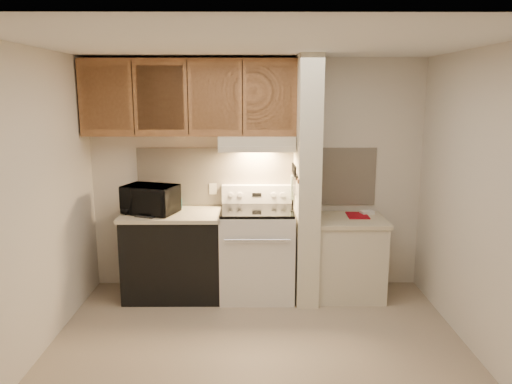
{
  "coord_description": "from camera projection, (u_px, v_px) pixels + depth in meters",
  "views": [
    {
      "loc": [
        -0.04,
        -3.88,
        2.14
      ],
      "look_at": [
        -0.01,
        0.75,
        1.21
      ],
      "focal_mm": 35.0,
      "sensor_mm": 36.0,
      "label": 1
    }
  ],
  "objects": [
    {
      "name": "knife_handle_a",
      "position": [
        295.0,
        172.0,
        4.89
      ],
      "size": [
        0.02,
        0.02,
        0.1
      ],
      "primitive_type": "cylinder",
      "color": "black",
      "rests_on": "knife_strip"
    },
    {
      "name": "knife_handle_e",
      "position": [
        293.0,
        167.0,
        5.21
      ],
      "size": [
        0.02,
        0.02,
        0.1
      ],
      "primitive_type": "cylinder",
      "color": "black",
      "rests_on": "knife_strip"
    },
    {
      "name": "oven_mitt",
      "position": [
        292.0,
        187.0,
        5.3
      ],
      "size": [
        0.03,
        0.11,
        0.26
      ],
      "primitive_type": "cube",
      "color": "gray",
      "rests_on": "partition_pillar"
    },
    {
      "name": "white_box",
      "position": [
        367.0,
        212.0,
        5.37
      ],
      "size": [
        0.16,
        0.13,
        0.04
      ],
      "primitive_type": "cube",
      "rotation": [
        0.0,
        0.0,
        0.27
      ],
      "color": "white",
      "rests_on": "right_countertop"
    },
    {
      "name": "teal_jar",
      "position": [
        178.0,
        203.0,
        5.39
      ],
      "size": [
        0.12,
        0.12,
        0.1
      ],
      "primitive_type": "cylinder",
      "rotation": [
        0.0,
        0.0,
        -0.41
      ],
      "color": "#226966",
      "rests_on": "left_countertop"
    },
    {
      "name": "cab_gap_b",
      "position": [
        188.0,
        98.0,
        4.96
      ],
      "size": [
        0.01,
        0.01,
        0.73
      ],
      "primitive_type": "cube",
      "color": "black",
      "rests_on": "upper_cabinets"
    },
    {
      "name": "cab_door_b",
      "position": [
        160.0,
        98.0,
        4.96
      ],
      "size": [
        0.46,
        0.01,
        0.63
      ],
      "primitive_type": "cube",
      "color": "#905E36",
      "rests_on": "upper_cabinets"
    },
    {
      "name": "partition_pillar",
      "position": [
        307.0,
        181.0,
        5.11
      ],
      "size": [
        0.22,
        0.7,
        2.5
      ],
      "primitive_type": "cube",
      "color": "beige",
      "rests_on": "floor"
    },
    {
      "name": "right_countertop",
      "position": [
        350.0,
        220.0,
        5.2
      ],
      "size": [
        0.74,
        0.64,
        0.04
      ],
      "primitive_type": "cube",
      "color": "beige",
      "rests_on": "right_cab_base"
    },
    {
      "name": "left_countertop",
      "position": [
        173.0,
        214.0,
        5.19
      ],
      "size": [
        1.04,
        0.67,
        0.04
      ],
      "primitive_type": "cube",
      "color": "beige",
      "rests_on": "dishwasher_front"
    },
    {
      "name": "range_knob_right_inner",
      "position": [
        273.0,
        195.0,
        5.39
      ],
      "size": [
        0.05,
        0.02,
        0.05
      ],
      "primitive_type": "cylinder",
      "rotation": [
        1.57,
        0.0,
        0.0
      ],
      "color": "silver",
      "rests_on": "range_backguard"
    },
    {
      "name": "range_knob_right_outer",
      "position": [
        283.0,
        195.0,
        5.39
      ],
      "size": [
        0.05,
        0.02,
        0.05
      ],
      "primitive_type": "cylinder",
      "rotation": [
        1.57,
        0.0,
        0.0
      ],
      "color": "silver",
      "rests_on": "range_backguard"
    },
    {
      "name": "spoon_rest",
      "position": [
        145.0,
        217.0,
        4.99
      ],
      "size": [
        0.21,
        0.14,
        0.01
      ],
      "primitive_type": "cube",
      "rotation": [
        0.0,
        0.0,
        -0.38
      ],
      "color": "black",
      "rests_on": "left_countertop"
    },
    {
      "name": "microwave",
      "position": [
        150.0,
        199.0,
        5.14
      ],
      "size": [
        0.61,
        0.51,
        0.29
      ],
      "primitive_type": "imported",
      "rotation": [
        0.0,
        0.0,
        -0.32
      ],
      "color": "black",
      "rests_on": "left_countertop"
    },
    {
      "name": "wall_left",
      "position": [
        33.0,
        206.0,
        3.97
      ],
      "size": [
        0.02,
        3.0,
        2.5
      ],
      "primitive_type": "cube",
      "color": "beige",
      "rests_on": "floor"
    },
    {
      "name": "knife_blade_c",
      "position": [
        294.0,
        186.0,
        5.07
      ],
      "size": [
        0.01,
        0.04,
        0.2
      ],
      "primitive_type": "cube",
      "color": "silver",
      "rests_on": "knife_strip"
    },
    {
      "name": "hood_lip",
      "position": [
        257.0,
        149.0,
        4.97
      ],
      "size": [
        0.78,
        0.04,
        0.06
      ],
      "primitive_type": "cube",
      "color": "beige",
      "rests_on": "range_hood"
    },
    {
      "name": "range_hood",
      "position": [
        257.0,
        143.0,
        5.17
      ],
      "size": [
        0.78,
        0.44,
        0.15
      ],
      "primitive_type": "cube",
      "color": "beige",
      "rests_on": "upper_cabinets"
    },
    {
      "name": "outlet",
      "position": [
        213.0,
        189.0,
        5.46
      ],
      "size": [
        0.08,
        0.01,
        0.12
      ],
      "primitive_type": "cube",
      "color": "beige",
      "rests_on": "backsplash"
    },
    {
      "name": "cab_door_a",
      "position": [
        106.0,
        98.0,
        4.95
      ],
      "size": [
        0.46,
        0.01,
        0.63
      ],
      "primitive_type": "cube",
      "color": "#905E36",
      "rests_on": "upper_cabinets"
    },
    {
      "name": "cab_door_d",
      "position": [
        270.0,
        98.0,
        4.96
      ],
      "size": [
        0.46,
        0.01,
        0.63
      ],
      "primitive_type": "cube",
      "color": "#905E36",
      "rests_on": "upper_cabinets"
    },
    {
      "name": "range_knob_left_inner",
      "position": [
        240.0,
        195.0,
        5.39
      ],
      "size": [
        0.05,
        0.02,
        0.05
      ],
      "primitive_type": "cylinder",
      "rotation": [
        1.57,
        0.0,
        0.0
      ],
      "color": "silver",
      "rests_on": "range_backguard"
    },
    {
      "name": "knife_blade_a",
      "position": [
        295.0,
        187.0,
        4.9
      ],
      "size": [
        0.01,
        0.03,
        0.16
      ],
      "primitive_type": "cube",
      "color": "silver",
      "rests_on": "knife_strip"
    },
    {
      "name": "dishwasher_front",
      "position": [
        174.0,
        256.0,
        5.28
      ],
      "size": [
        1.0,
        0.63,
        0.87
      ],
      "primitive_type": "cube",
      "color": "black",
      "rests_on": "floor"
    },
    {
      "name": "knife_handle_b",
      "position": [
        295.0,
        171.0,
        4.97
      ],
      "size": [
        0.02,
        0.02,
        0.1
      ],
      "primitive_type": "cylinder",
      "color": "black",
      "rests_on": "knife_strip"
    },
    {
      "name": "range_knob_left_outer",
      "position": [
        231.0,
        195.0,
        5.39
      ],
      "size": [
        0.05,
        0.02,
        0.05
      ],
      "primitive_type": "cylinder",
      "rotation": [
        1.57,
        0.0,
        0.0
      ],
      "color": "silver",
      "rests_on": "range_backguard"
    },
    {
      "name": "cab_gap_c",
      "position": [
        242.0,
        98.0,
        4.96
      ],
      "size": [
        0.01,
        0.01,
        0.73
      ],
      "primitive_type": "cube",
      "color": "black",
      "rests_on": "upper_cabinets"
    },
    {
      "name": "backsplash",
      "position": [
        257.0,
        177.0,
        5.45
      ],
      "size": [
        2.6,
        0.02,
        0.63
      ],
      "primitive_type": "cube",
      "color": "beige",
      "rests_on": "wall_back"
    },
    {
      "name": "knife_handle_c",
      "position": [
        294.0,
        170.0,
        5.05
      ],
      "size": [
        0.02,
        0.02,
        0.1
      ],
      "primitive_type": "cylinder",
      "color": "black",
      "rests_on": "knife_strip"
    },
    {
      "name": "wall_back",
      "position": [
        257.0,
        175.0,
        5.45
      ],
      "size": [
        3.6,
        2.5,
        0.02
      ],
      "primitive_type": "cube",
      "rotation": [
        1.57,
        0.0,
        0.0
      ],
      "color": "beige",
      "rests_on": "floor"
    },
    {
      "name": "oven_window",
      "position": [
        257.0,
        260.0,
        4.95
      ],
      "size": [
        0.5,
        0.01,
        0.3
      ],
      "primitive_type": "cube",
      "color": "black",
      "rests_on": "range_body"
    },
    {
      "name": "upper_cabinets",
      "position": [
        190.0,
        98.0,
        5.12
      ],
      "size": [
        2.18,
        0.33,
        0.77
      ],
      "primitive_type": "cube",
      "color": "#905E36",
      "rests_on": "wall_back"
    },
    {
      "name": "range_body",
      "position": [
        257.0,
        254.0,
        5.27
      ],
      "size": [
        0.76,
        0.65,
        0.92
      ],
      "primitive_type": "cube",
      "color": "silver",
      "rests_on": "floor"
    },
    {
      "name": "red_folder",
      "position": [
        357.0,
        215.0,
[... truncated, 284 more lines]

